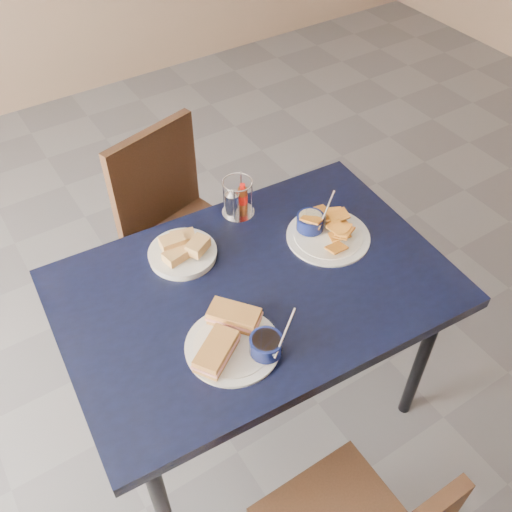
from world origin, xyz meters
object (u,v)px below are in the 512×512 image
chair_far (179,216)px  bread_basket (183,251)px  sandwich_plate (236,339)px  plantain_plate (323,230)px  condiment_caddy (236,200)px  dining_table (255,299)px

chair_far → bread_basket: (-0.19, -0.45, 0.28)m
sandwich_plate → plantain_plate: same height
sandwich_plate → plantain_plate: bearing=25.4°
bread_basket → condiment_caddy: 0.26m
bread_basket → condiment_caddy: (0.25, 0.08, 0.03)m
dining_table → plantain_plate: bearing=11.7°
chair_far → plantain_plate: plantain_plate is taller
chair_far → sandwich_plate: 0.90m
chair_far → bread_basket: size_ratio=4.09×
sandwich_plate → bread_basket: (0.04, 0.38, -0.00)m
condiment_caddy → dining_table: bearing=-111.9°
dining_table → chair_far: 0.70m
dining_table → bread_basket: size_ratio=5.71×
sandwich_plate → bread_basket: bearing=84.6°
dining_table → sandwich_plate: (-0.16, -0.16, 0.10)m
bread_basket → chair_far: bearing=67.3°
dining_table → sandwich_plate: bearing=-135.6°
plantain_plate → bread_basket: 0.46m
dining_table → chair_far: (0.06, 0.67, -0.19)m
chair_far → dining_table: bearing=-95.4°
plantain_plate → condiment_caddy: 0.30m
bread_basket → condiment_caddy: size_ratio=1.54×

